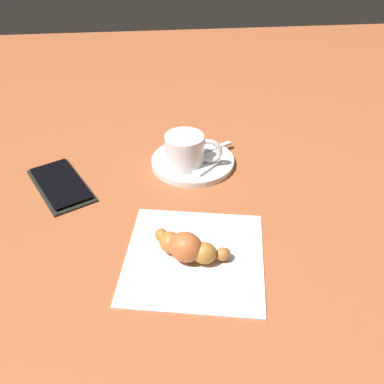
{
  "coord_description": "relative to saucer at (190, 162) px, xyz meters",
  "views": [
    {
      "loc": [
        0.55,
        -0.07,
        0.43
      ],
      "look_at": [
        0.02,
        -0.01,
        0.03
      ],
      "focal_mm": 40.64,
      "sensor_mm": 36.0,
      "label": 1
    }
  ],
  "objects": [
    {
      "name": "ground_plane",
      "position": [
        0.1,
        0.0,
        -0.01
      ],
      "size": [
        1.8,
        1.8,
        0.0
      ],
      "primitive_type": "plane",
      "color": "#A35431"
    },
    {
      "name": "saucer",
      "position": [
        0.0,
        0.0,
        0.0
      ],
      "size": [
        0.15,
        0.15,
        0.01
      ],
      "primitive_type": "cylinder",
      "color": "white",
      "rests_on": "ground"
    },
    {
      "name": "espresso_cup",
      "position": [
        0.01,
        -0.01,
        0.03
      ],
      "size": [
        0.07,
        0.1,
        0.06
      ],
      "color": "white",
      "rests_on": "saucer"
    },
    {
      "name": "teaspoon",
      "position": [
        -0.01,
        0.01,
        0.01
      ],
      "size": [
        0.07,
        0.12,
        0.01
      ],
      "color": "silver",
      "rests_on": "saucer"
    },
    {
      "name": "sugar_packet",
      "position": [
        0.03,
        0.02,
        0.01
      ],
      "size": [
        0.05,
        0.06,
        0.01
      ],
      "primitive_type": "cube",
      "rotation": [
        0.0,
        0.0,
        8.63
      ],
      "color": "white",
      "rests_on": "saucer"
    },
    {
      "name": "napkin",
      "position": [
        0.23,
        -0.02,
        -0.0
      ],
      "size": [
        0.22,
        0.22,
        0.0
      ],
      "primitive_type": "cube",
      "rotation": [
        0.0,
        0.0,
        -0.19
      ],
      "color": "silver",
      "rests_on": "ground"
    },
    {
      "name": "croissant",
      "position": [
        0.23,
        -0.03,
        0.02
      ],
      "size": [
        0.08,
        0.11,
        0.04
      ],
      "color": "#A46B2C",
      "rests_on": "napkin"
    },
    {
      "name": "cell_phone",
      "position": [
        0.05,
        -0.22,
        -0.0
      ],
      "size": [
        0.16,
        0.13,
        0.01
      ],
      "color": "black",
      "rests_on": "ground"
    }
  ]
}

